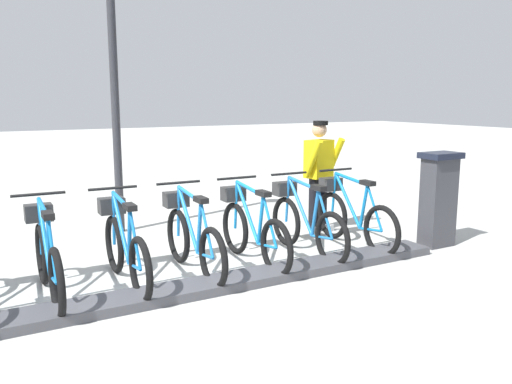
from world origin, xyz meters
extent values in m
plane|color=#BABAB3|center=(0.00, 0.00, 0.00)|extent=(60.00, 60.00, 0.00)
cube|color=#47474C|center=(0.00, 0.00, 0.05)|extent=(0.44, 6.27, 0.10)
cube|color=#38383D|center=(0.05, -3.54, 0.60)|extent=(0.28, 0.44, 1.20)
cube|color=#194C8C|center=(0.20, -3.54, 0.95)|extent=(0.03, 0.30, 0.40)
cube|color=black|center=(0.05, -3.54, 1.24)|extent=(0.36, 0.52, 0.08)
torus|color=black|center=(0.03, -2.52, 0.33)|extent=(0.67, 0.08, 0.67)
torus|color=black|center=(1.07, -2.54, 0.33)|extent=(0.67, 0.08, 0.67)
cylinder|color=#1274B9|center=(0.73, -2.54, 0.61)|extent=(0.60, 0.06, 0.70)
cylinder|color=#1274B9|center=(0.39, -2.53, 0.58)|extent=(0.16, 0.05, 0.61)
cylinder|color=#1274B9|center=(0.67, -2.54, 0.92)|extent=(0.69, 0.06, 0.11)
cylinder|color=#1274B9|center=(0.24, -2.53, 0.31)|extent=(0.43, 0.04, 0.09)
cylinder|color=#1274B9|center=(0.18, -2.53, 0.61)|extent=(0.33, 0.04, 0.56)
cylinder|color=#1274B9|center=(1.04, -2.54, 0.64)|extent=(0.10, 0.04, 0.62)
cube|color=black|center=(0.33, -2.53, 0.91)|extent=(0.22, 0.10, 0.06)
cylinder|color=black|center=(1.01, -2.54, 1.00)|extent=(0.04, 0.54, 0.03)
cube|color=#2D2D2D|center=(1.12, -2.54, 0.78)|extent=(0.21, 0.28, 0.18)
torus|color=black|center=(0.03, -1.74, 0.33)|extent=(0.67, 0.08, 0.67)
torus|color=black|center=(1.07, -1.76, 0.33)|extent=(0.67, 0.08, 0.67)
cylinder|color=#1F70B7|center=(0.73, -1.76, 0.61)|extent=(0.60, 0.06, 0.70)
cylinder|color=#1F70B7|center=(0.39, -1.75, 0.58)|extent=(0.16, 0.05, 0.61)
cylinder|color=#1F70B7|center=(0.67, -1.75, 0.92)|extent=(0.69, 0.06, 0.11)
cylinder|color=#1F70B7|center=(0.24, -1.75, 0.31)|extent=(0.43, 0.04, 0.09)
cylinder|color=#1F70B7|center=(0.18, -1.75, 0.61)|extent=(0.33, 0.04, 0.56)
cylinder|color=#1F70B7|center=(1.04, -1.76, 0.64)|extent=(0.10, 0.04, 0.62)
cube|color=black|center=(0.33, -1.75, 0.91)|extent=(0.22, 0.10, 0.06)
cylinder|color=black|center=(1.01, -1.76, 1.00)|extent=(0.04, 0.54, 0.03)
cube|color=#2D2D2D|center=(1.12, -1.76, 0.78)|extent=(0.21, 0.28, 0.18)
torus|color=black|center=(0.03, -0.96, 0.33)|extent=(0.67, 0.08, 0.67)
torus|color=black|center=(1.07, -0.98, 0.33)|extent=(0.67, 0.08, 0.67)
cylinder|color=#1679C2|center=(0.73, -0.97, 0.61)|extent=(0.60, 0.06, 0.70)
cylinder|color=#1679C2|center=(0.39, -0.97, 0.58)|extent=(0.16, 0.05, 0.61)
cylinder|color=#1679C2|center=(0.67, -0.97, 0.92)|extent=(0.69, 0.06, 0.11)
cylinder|color=#1679C2|center=(0.24, -0.97, 0.31)|extent=(0.43, 0.04, 0.09)
cylinder|color=#1679C2|center=(0.18, -0.96, 0.61)|extent=(0.33, 0.04, 0.56)
cylinder|color=#1679C2|center=(1.04, -0.98, 0.64)|extent=(0.10, 0.04, 0.62)
cube|color=black|center=(0.33, -0.97, 0.91)|extent=(0.22, 0.10, 0.06)
cylinder|color=black|center=(1.01, -0.98, 1.00)|extent=(0.04, 0.54, 0.03)
cube|color=#2D2D2D|center=(1.12, -0.98, 0.78)|extent=(0.21, 0.28, 0.18)
torus|color=black|center=(0.03, -0.18, 0.33)|extent=(0.67, 0.08, 0.67)
torus|color=black|center=(1.07, -0.20, 0.33)|extent=(0.67, 0.08, 0.67)
cylinder|color=#1E78C6|center=(0.73, -0.19, 0.61)|extent=(0.60, 0.06, 0.70)
cylinder|color=#1E78C6|center=(0.39, -0.19, 0.58)|extent=(0.16, 0.05, 0.61)
cylinder|color=#1E78C6|center=(0.67, -0.19, 0.92)|extent=(0.69, 0.06, 0.11)
cylinder|color=#1E78C6|center=(0.24, -0.18, 0.31)|extent=(0.43, 0.04, 0.09)
cylinder|color=#1E78C6|center=(0.18, -0.18, 0.61)|extent=(0.33, 0.04, 0.56)
cylinder|color=#1E78C6|center=(1.04, -0.20, 0.64)|extent=(0.10, 0.04, 0.62)
cube|color=black|center=(0.33, -0.19, 0.91)|extent=(0.22, 0.10, 0.06)
cylinder|color=black|center=(1.01, -0.20, 1.00)|extent=(0.04, 0.54, 0.03)
cube|color=#2D2D2D|center=(1.12, -0.20, 0.78)|extent=(0.21, 0.28, 0.18)
torus|color=black|center=(0.03, 0.60, 0.33)|extent=(0.67, 0.08, 0.67)
torus|color=black|center=(1.07, 0.58, 0.33)|extent=(0.67, 0.08, 0.67)
cylinder|color=#186FBB|center=(0.73, 0.59, 0.61)|extent=(0.60, 0.06, 0.70)
cylinder|color=#186FBB|center=(0.39, 0.59, 0.58)|extent=(0.16, 0.05, 0.61)
cylinder|color=#186FBB|center=(0.67, 0.59, 0.92)|extent=(0.69, 0.06, 0.11)
cylinder|color=#186FBB|center=(0.24, 0.60, 0.31)|extent=(0.43, 0.04, 0.09)
cylinder|color=#186FBB|center=(0.18, 0.60, 0.61)|extent=(0.33, 0.04, 0.56)
cylinder|color=#186FBB|center=(1.04, 0.58, 0.64)|extent=(0.10, 0.04, 0.62)
cube|color=black|center=(0.33, 0.59, 0.91)|extent=(0.22, 0.10, 0.06)
cylinder|color=black|center=(1.01, 0.58, 1.00)|extent=(0.04, 0.54, 0.03)
cube|color=#2D2D2D|center=(1.12, 0.58, 0.78)|extent=(0.21, 0.28, 0.18)
torus|color=black|center=(0.03, 1.38, 0.33)|extent=(0.67, 0.08, 0.67)
torus|color=black|center=(1.07, 1.36, 0.33)|extent=(0.67, 0.08, 0.67)
cylinder|color=#136EB8|center=(0.73, 1.37, 0.61)|extent=(0.60, 0.06, 0.70)
cylinder|color=#136EB8|center=(0.39, 1.37, 0.58)|extent=(0.16, 0.05, 0.61)
cylinder|color=#136EB8|center=(0.67, 1.37, 0.92)|extent=(0.69, 0.06, 0.11)
cylinder|color=#136EB8|center=(0.24, 1.38, 0.31)|extent=(0.43, 0.04, 0.09)
cylinder|color=#136EB8|center=(0.18, 1.38, 0.61)|extent=(0.33, 0.04, 0.56)
cylinder|color=#136EB8|center=(1.04, 1.36, 0.64)|extent=(0.10, 0.04, 0.62)
cube|color=black|center=(0.33, 1.38, 0.91)|extent=(0.22, 0.10, 0.06)
cylinder|color=black|center=(1.01, 1.36, 1.00)|extent=(0.04, 0.54, 0.03)
cube|color=#2D2D2D|center=(1.12, 1.36, 0.78)|extent=(0.21, 0.28, 0.18)
cube|color=white|center=(1.49, -2.74, 0.05)|extent=(0.28, 0.17, 0.10)
cube|color=white|center=(1.55, -2.49, 0.05)|extent=(0.28, 0.17, 0.10)
cylinder|color=black|center=(1.55, -2.71, 0.43)|extent=(0.15, 0.15, 0.82)
cylinder|color=black|center=(1.50, -2.52, 0.43)|extent=(0.15, 0.15, 0.82)
cube|color=yellow|center=(1.52, -2.61, 1.10)|extent=(0.35, 0.45, 0.56)
cylinder|color=yellow|center=(1.49, -2.89, 1.13)|extent=(0.35, 0.18, 0.57)
cylinder|color=yellow|center=(1.36, -2.39, 1.13)|extent=(0.35, 0.18, 0.57)
sphere|color=tan|center=(1.52, -2.61, 1.53)|extent=(0.22, 0.22, 0.22)
cylinder|color=black|center=(1.50, -2.62, 1.63)|extent=(0.22, 0.22, 0.06)
cylinder|color=#2D2D33|center=(2.95, 0.00, 2.02)|extent=(0.12, 0.12, 4.04)
camera|label=1|loc=(-4.90, 2.08, 2.00)|focal=37.51mm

